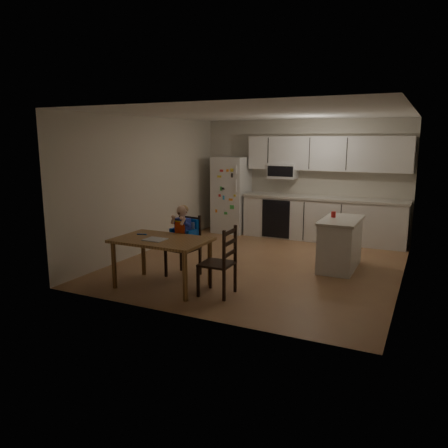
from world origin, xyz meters
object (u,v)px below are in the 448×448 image
Objects in this scene: dining_table at (162,245)px; chair_booster at (184,233)px; kitchen_island at (340,244)px; chair_side at (223,257)px; red_cup at (333,214)px; refrigerator at (231,195)px.

chair_booster is (0.01, 0.62, 0.06)m from dining_table.
chair_booster is at bearing 89.44° from dining_table.
chair_side is at bearing -120.45° from kitchen_island.
dining_table is at bearing -132.50° from red_cup.
chair_booster reaches higher than chair_side.
chair_booster is (0.71, -3.26, -0.18)m from refrigerator.
chair_booster is at bearing -77.67° from refrigerator.
dining_table is at bearing -136.05° from kitchen_island.
dining_table is 1.19× the size of chair_booster.
chair_side is at bearing -66.63° from refrigerator.
dining_table is 0.95m from chair_side.
kitchen_island reaches higher than dining_table.
refrigerator reaches higher than kitchen_island.
dining_table is (-2.11, -2.03, 0.20)m from kitchen_island.
red_cup is at bearing 145.28° from kitchen_island.
chair_side is (0.94, 0.05, -0.08)m from dining_table.
red_cup is 2.91m from dining_table.
refrigerator is at bearing 146.79° from kitchen_island.
red_cup is at bearing 45.34° from chair_booster.
dining_table is (-1.96, -2.14, -0.26)m from red_cup.
refrigerator is 17.93× the size of red_cup.
chair_side reaches higher than red_cup.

